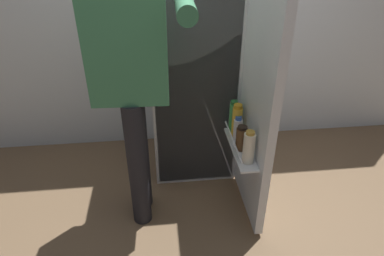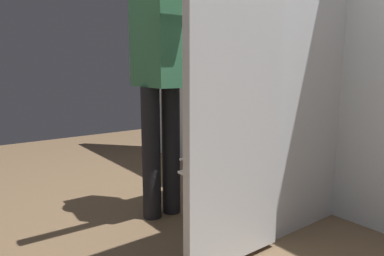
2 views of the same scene
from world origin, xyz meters
TOP-DOWN VIEW (x-y plane):
  - ground_plane at (0.00, 0.00)m, footprint 6.91×6.91m
  - refrigerator at (0.02, 0.52)m, footprint 0.65×1.23m
  - person at (-0.39, -0.02)m, footprint 0.54×0.75m

SIDE VIEW (x-z plane):
  - ground_plane at x=0.00m, z-range 0.00..0.00m
  - refrigerator at x=0.02m, z-range 0.00..1.65m
  - person at x=-0.39m, z-range 0.18..1.89m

